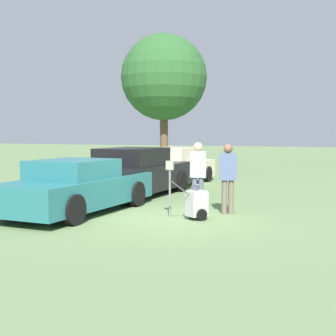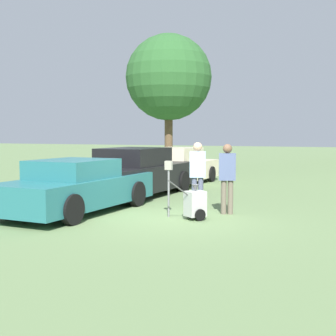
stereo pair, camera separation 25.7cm
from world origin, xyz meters
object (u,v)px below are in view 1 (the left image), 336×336
Objects in this scene: parked_car_cream at (175,168)px; person_supervisor at (228,174)px; parking_meter at (170,178)px; parked_car_teal at (77,187)px; parked_car_black at (135,174)px; equipment_cart at (197,203)px; person_worker at (198,171)px.

person_supervisor reaches higher than parked_car_cream.
parked_car_teal is at bearing -173.22° from parking_meter.
parked_car_teal is 0.91× the size of parked_car_black.
parked_car_cream is 7.61m from equipment_cart.
person_worker reaches higher than parked_car_black.
equipment_cart is at bearing -42.79° from parked_car_black.
equipment_cart is (0.72, -0.09, -0.58)m from parking_meter.
parked_car_black is at bearing 170.50° from equipment_cart.
parked_car_teal is at bearing -87.38° from parked_car_black.
person_worker reaches higher than parked_car_teal.
equipment_cart is (-0.49, -1.03, -0.64)m from person_supervisor.
parking_meter is at bearing 56.53° from person_worker.
equipment_cart is (3.19, -3.23, -0.34)m from parked_car_black.
person_worker is 1.54m from equipment_cart.
parked_car_teal is 4.89× the size of equipment_cart.
parking_meter is 0.76× the size of person_worker.
parking_meter is 0.93m from equipment_cart.
person_worker is 1.02× the size of person_supervisor.
parked_car_black is at bearing 128.12° from parking_meter.
parked_car_cream is at bearing -74.24° from person_supervisor.
parking_meter is at bearing 21.58° from person_supervisor.
person_worker reaches higher than parked_car_cream.
parked_car_cream is (-0.00, 7.11, 0.02)m from parked_car_teal.
parked_car_cream is at bearing -82.78° from person_worker.
parked_car_black is 3.89× the size of parking_meter.
person_worker is 1.82× the size of equipment_cart.
person_supervisor is at bearing -28.23° from parked_car_black.
person_worker reaches higher than person_supervisor.
parked_car_teal is 3.44m from parked_car_black.
parking_meter is at bearing 9.40° from parked_car_teal.
person_worker is at bearing -60.87° from parked_car_cream.
parked_car_cream is 2.67× the size of person_worker.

